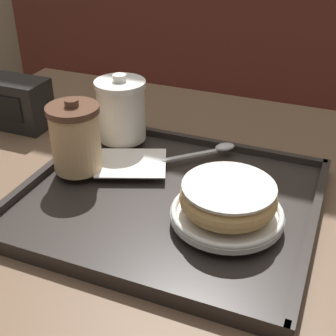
% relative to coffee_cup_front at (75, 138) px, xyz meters
% --- Properties ---
extents(booth_bench, '(1.58, 0.44, 1.00)m').
position_rel_coffee_cup_front_xyz_m(booth_bench, '(-0.11, 0.87, -0.52)').
color(booth_bench, brown).
rests_on(booth_bench, ground_plane).
extents(cafe_table, '(1.06, 0.89, 0.76)m').
position_rel_coffee_cup_front_xyz_m(cafe_table, '(0.15, 0.00, -0.25)').
color(cafe_table, brown).
rests_on(cafe_table, ground_plane).
extents(serving_tray, '(0.43, 0.37, 0.02)m').
position_rel_coffee_cup_front_xyz_m(serving_tray, '(0.16, -0.01, -0.07)').
color(serving_tray, '#282321').
rests_on(serving_tray, cafe_table).
extents(napkin_paper, '(0.14, 0.13, 0.00)m').
position_rel_coffee_cup_front_xyz_m(napkin_paper, '(0.07, 0.05, -0.05)').
color(napkin_paper, white).
rests_on(napkin_paper, serving_tray).
extents(coffee_cup_front, '(0.08, 0.08, 0.12)m').
position_rel_coffee_cup_front_xyz_m(coffee_cup_front, '(0.00, 0.00, 0.00)').
color(coffee_cup_front, '#E0B784').
rests_on(coffee_cup_front, serving_tray).
extents(coffee_cup_rear, '(0.09, 0.09, 0.12)m').
position_rel_coffee_cup_front_xyz_m(coffee_cup_rear, '(0.02, 0.12, 0.00)').
color(coffee_cup_rear, white).
rests_on(coffee_cup_rear, serving_tray).
extents(plate_with_chocolate_donut, '(0.15, 0.15, 0.01)m').
position_rel_coffee_cup_front_xyz_m(plate_with_chocolate_donut, '(0.26, -0.04, -0.05)').
color(plate_with_chocolate_donut, white).
rests_on(plate_with_chocolate_donut, serving_tray).
extents(donut_chocolate_glazed, '(0.13, 0.13, 0.04)m').
position_rel_coffee_cup_front_xyz_m(donut_chocolate_glazed, '(0.26, -0.04, -0.02)').
color(donut_chocolate_glazed, '#DBB270').
rests_on(donut_chocolate_glazed, plate_with_chocolate_donut).
extents(spoon, '(0.11, 0.10, 0.01)m').
position_rel_coffee_cup_front_xyz_m(spoon, '(0.19, 0.14, -0.05)').
color(spoon, silver).
rests_on(spoon, serving_tray).
extents(napkin_dispenser, '(0.12, 0.07, 0.10)m').
position_rel_coffee_cup_front_xyz_m(napkin_dispenser, '(-0.21, 0.13, -0.03)').
color(napkin_dispenser, black).
rests_on(napkin_dispenser, cafe_table).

